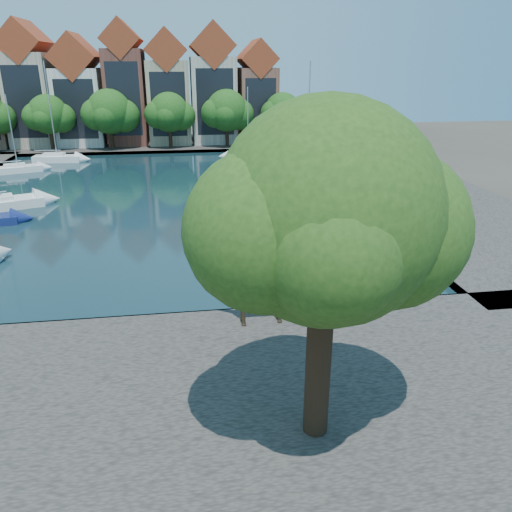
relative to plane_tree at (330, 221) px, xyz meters
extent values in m
plane|color=#38332B|center=(-7.62, 9.01, -7.67)|extent=(160.00, 160.00, 0.00)
cube|color=black|center=(-7.62, 33.01, -7.63)|extent=(38.00, 50.00, 0.08)
cube|color=#49433F|center=(-7.62, 2.01, -7.42)|extent=(50.00, 14.00, 0.50)
cube|color=#49433F|center=(-7.62, 65.01, -7.42)|extent=(60.00, 16.00, 0.50)
cube|color=#49433F|center=(17.38, 33.01, -7.42)|extent=(14.00, 52.00, 0.50)
cylinder|color=#332114|center=(-0.12, 0.01, -4.42)|extent=(0.80, 0.80, 5.50)
sphere|color=#214213|center=(-0.12, 0.01, 0.25)|extent=(6.40, 6.40, 6.40)
sphere|color=#214213|center=(1.80, 0.31, -0.39)|extent=(4.80, 4.80, 4.80)
sphere|color=#214213|center=(-1.88, -0.39, -0.07)|extent=(4.48, 4.48, 4.48)
cube|color=#BBAA8F|center=(-24.62, 65.01, -0.92)|extent=(5.88, 9.00, 12.50)
cube|color=#943E1D|center=(-24.62, 65.01, 6.65)|extent=(5.94, 9.18, 5.94)
cube|color=black|center=(-24.62, 60.53, -0.92)|extent=(4.80, 0.05, 9.38)
cube|color=silver|center=(-18.12, 65.01, -1.92)|extent=(6.37, 9.00, 10.50)
cube|color=#943E1D|center=(-18.12, 65.01, 4.76)|extent=(6.43, 9.18, 6.43)
cube|color=black|center=(-18.12, 60.53, -1.92)|extent=(5.20, 0.05, 7.88)
cube|color=brown|center=(-11.62, 65.01, -0.67)|extent=(5.39, 9.00, 13.00)
cube|color=#943E1D|center=(-11.62, 65.01, 7.04)|extent=(5.44, 9.18, 5.44)
cube|color=black|center=(-11.62, 60.53, -0.67)|extent=(4.40, 0.05, 9.75)
cube|color=tan|center=(-5.62, 65.01, -1.42)|extent=(5.88, 9.00, 11.50)
cube|color=#943E1D|center=(-5.62, 65.01, 5.65)|extent=(5.94, 9.18, 5.94)
cube|color=black|center=(-5.62, 60.53, -1.42)|extent=(4.80, 0.05, 8.62)
cube|color=beige|center=(0.88, 65.01, -1.17)|extent=(6.37, 9.00, 12.00)
cube|color=#943E1D|center=(0.88, 65.01, 6.26)|extent=(6.43, 9.18, 6.43)
cube|color=black|center=(0.88, 60.53, -1.17)|extent=(5.20, 0.05, 9.00)
cube|color=brown|center=(7.38, 65.01, -1.92)|extent=(5.39, 9.00, 10.50)
cube|color=#943E1D|center=(7.38, 65.01, 4.54)|extent=(5.44, 9.18, 5.44)
cube|color=black|center=(7.38, 60.53, -1.92)|extent=(4.40, 0.05, 7.88)
cylinder|color=#332114|center=(-21.62, 59.51, -5.57)|extent=(0.50, 0.50, 3.20)
sphere|color=#154413|center=(-21.62, 59.51, -2.41)|extent=(5.20, 5.20, 5.20)
sphere|color=#154413|center=(-20.06, 59.81, -2.93)|extent=(3.90, 3.90, 3.90)
sphere|color=#154413|center=(-23.05, 59.11, -2.67)|extent=(3.64, 3.64, 3.64)
cylinder|color=#332114|center=(-13.62, 59.51, -5.57)|extent=(0.50, 0.50, 3.20)
sphere|color=#154413|center=(-13.62, 59.51, -2.17)|extent=(6.00, 6.00, 6.00)
sphere|color=#154413|center=(-11.82, 59.81, -2.77)|extent=(4.50, 4.50, 4.50)
sphere|color=#154413|center=(-15.27, 59.11, -2.47)|extent=(4.20, 4.20, 4.20)
cylinder|color=#332114|center=(-5.62, 59.51, -5.57)|extent=(0.50, 0.50, 3.20)
sphere|color=#154413|center=(-5.62, 59.51, -2.35)|extent=(5.40, 5.40, 5.40)
sphere|color=#154413|center=(-4.00, 59.81, -2.89)|extent=(4.05, 4.05, 4.05)
sphere|color=#154413|center=(-7.10, 59.11, -2.62)|extent=(3.78, 3.78, 3.78)
cylinder|color=#332114|center=(2.38, 59.51, -5.57)|extent=(0.50, 0.50, 3.20)
sphere|color=#154413|center=(2.38, 59.51, -2.23)|extent=(5.80, 5.80, 5.80)
sphere|color=#154413|center=(4.12, 59.81, -2.81)|extent=(4.35, 4.35, 4.35)
sphere|color=#154413|center=(0.79, 59.11, -2.52)|extent=(4.06, 4.06, 4.06)
cylinder|color=#332114|center=(10.38, 59.51, -5.57)|extent=(0.50, 0.50, 3.20)
sphere|color=#154413|center=(10.38, 59.51, -2.41)|extent=(5.20, 5.20, 5.20)
sphere|color=#154413|center=(11.94, 59.81, -2.93)|extent=(3.90, 3.90, 3.90)
sphere|color=#154413|center=(8.95, 59.11, -2.67)|extent=(3.64, 3.64, 3.64)
cylinder|color=#3A2F1D|center=(-1.59, 7.24, -6.06)|extent=(0.17, 0.17, 2.22)
cylinder|color=#3A2F1D|center=(-1.61, 7.70, -6.06)|extent=(0.17, 0.17, 2.22)
cylinder|color=#3A2F1D|center=(0.09, 7.30, -6.06)|extent=(0.17, 0.17, 2.22)
cylinder|color=#3A2F1D|center=(0.07, 7.77, -6.06)|extent=(0.17, 0.17, 2.22)
cube|color=#3A2F1D|center=(-0.71, 7.51, -4.59)|extent=(2.17, 0.66, 1.29)
cylinder|color=#3A2F1D|center=(-2.28, 7.45, -3.15)|extent=(1.43, 0.37, 2.29)
cube|color=#3A2F1D|center=(-3.04, 7.42, -2.02)|extent=(0.62, 0.21, 0.35)
cube|color=white|center=(-19.62, 31.06, -7.09)|extent=(7.16, 4.81, 1.01)
cube|color=white|center=(-22.62, 46.79, -7.14)|extent=(5.42, 3.44, 0.90)
cube|color=white|center=(-22.62, 46.79, -6.84)|extent=(2.53, 1.94, 0.50)
cylinder|color=#B2B2B7|center=(-22.62, 46.79, -3.01)|extent=(0.12, 0.12, 7.76)
cube|color=white|center=(-19.62, 52.78, -7.08)|extent=(5.82, 2.35, 1.01)
cube|color=white|center=(-19.62, 52.78, -6.75)|extent=(2.58, 1.55, 0.56)
cylinder|color=#B2B2B7|center=(-19.62, 52.78, -1.27)|extent=(0.14, 0.14, 11.07)
cube|color=silver|center=(4.53, 17.85, -7.20)|extent=(5.47, 2.23, 0.78)
cube|color=silver|center=(4.53, 17.85, -6.94)|extent=(2.42, 1.47, 0.44)
cylinder|color=#B2B2B7|center=(4.53, 17.85, -2.45)|extent=(0.10, 0.10, 9.06)
cube|color=navy|center=(7.38, 32.35, -7.17)|extent=(7.49, 3.56, 0.84)
cube|color=navy|center=(7.38, 32.35, -6.89)|extent=(3.37, 2.21, 0.47)
cylinder|color=#B2B2B7|center=(7.38, 32.35, -1.35)|extent=(0.11, 0.11, 11.17)
cube|color=white|center=(7.38, 31.95, -7.11)|extent=(6.26, 3.97, 0.96)
cube|color=white|center=(7.38, 31.95, -6.79)|extent=(2.93, 2.25, 0.53)
cylinder|color=#B2B2B7|center=(7.38, 31.95, -2.72)|extent=(0.13, 0.13, 8.24)
cube|color=white|center=(4.38, 51.90, -7.11)|extent=(5.54, 2.45, 0.96)
cube|color=white|center=(4.38, 51.90, -6.79)|extent=(2.48, 1.56, 0.53)
cylinder|color=#B2B2B7|center=(4.38, 51.90, -2.79)|extent=(0.13, 0.13, 8.10)
camera|label=1|loc=(-3.94, -12.82, 4.13)|focal=35.00mm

